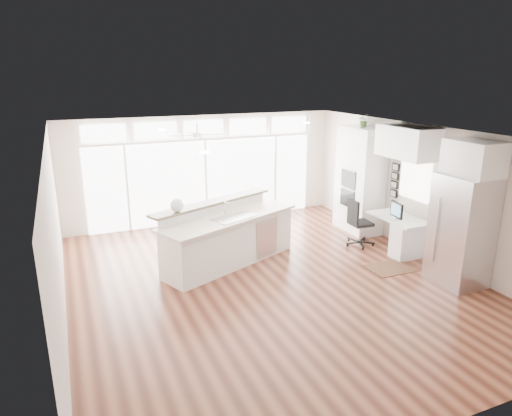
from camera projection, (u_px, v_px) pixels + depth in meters
name	position (u px, v px, depth m)	size (l,w,h in m)	color
floor	(271.00, 282.00, 8.41)	(7.00, 8.00, 0.02)	#482116
ceiling	(272.00, 135.00, 7.64)	(7.00, 8.00, 0.02)	white
wall_back	(204.00, 169.00, 11.54)	(7.00, 0.04, 2.70)	beige
wall_front	(443.00, 320.00, 4.50)	(7.00, 0.04, 2.70)	beige
wall_left	(56.00, 239.00, 6.70)	(0.04, 8.00, 2.70)	beige
wall_right	(426.00, 192.00, 9.34)	(0.04, 8.00, 2.70)	beige
glass_wall	(206.00, 181.00, 11.58)	(5.80, 0.06, 2.08)	silver
transom_row	(204.00, 128.00, 11.20)	(5.90, 0.06, 0.40)	silver
desk_window	(415.00, 179.00, 9.53)	(0.04, 0.85, 0.85)	white
ceiling_fan	(197.00, 130.00, 9.98)	(1.16, 1.16, 0.32)	silver
recessed_lights	(267.00, 134.00, 7.82)	(3.40, 3.00, 0.02)	white
oven_cabinet	(360.00, 180.00, 10.83)	(0.64, 1.20, 2.50)	white
desk_nook	(397.00, 234.00, 9.74)	(0.72, 1.30, 0.76)	white
upper_cabinets	(408.00, 142.00, 9.20)	(0.64, 1.30, 0.64)	white
refrigerator	(461.00, 231.00, 8.11)	(0.76, 0.90, 2.00)	silver
fridge_cabinet	(474.00, 158.00, 7.76)	(0.64, 0.90, 0.60)	white
framed_photos	(395.00, 180.00, 10.12)	(0.06, 0.22, 0.80)	black
kitchen_island	(230.00, 235.00, 9.05)	(3.04, 1.14, 1.21)	white
rug	(391.00, 268.00, 8.97)	(0.89, 0.64, 0.01)	#321B10
office_chair	(361.00, 223.00, 10.03)	(0.54, 0.50, 1.05)	black
fishbowl	(177.00, 205.00, 8.45)	(0.26, 0.26, 0.26)	white
monitor	(397.00, 210.00, 9.55)	(0.07, 0.43, 0.36)	black
keyboard	(389.00, 218.00, 9.54)	(0.12, 0.31, 0.02)	silver
potted_plant	(364.00, 122.00, 10.44)	(0.26, 0.29, 0.23)	#375C27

